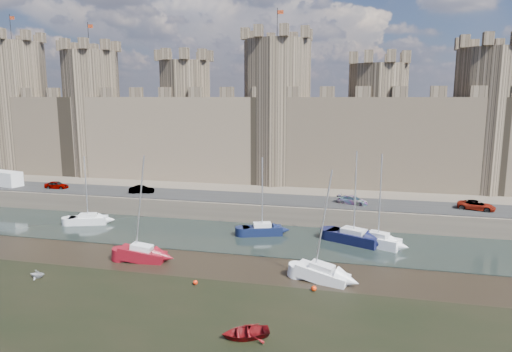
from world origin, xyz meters
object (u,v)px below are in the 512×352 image
Objects in this scene: sailboat_4 at (142,254)px; car_0 at (57,185)px; sailboat_1 at (262,229)px; car_2 at (353,200)px; sailboat_3 at (354,237)px; sailboat_2 at (378,240)px; sailboat_0 at (88,219)px; car_3 at (476,205)px; van at (6,179)px; car_1 at (142,190)px; sailboat_5 at (322,273)px.

car_0 is at bearing 136.81° from sailboat_4.
sailboat_1 reaches higher than car_0.
sailboat_4 is (24.40, -19.57, -2.32)m from car_0.
car_2 is 9.12m from sailboat_3.
sailboat_2 is at bearing 9.15° from sailboat_3.
sailboat_0 is (-33.67, -8.92, -2.36)m from car_2.
car_3 is 0.50× the size of sailboat_0.
car_0 is 31.37m from sailboat_4.
car_3 is at bearing -0.62° from sailboat_1.
sailboat_4 reaches higher than car_2.
van is at bearing 106.48° from car_3.
car_3 is 69.17m from van.
van is (-69.17, -0.47, 0.58)m from car_3.
sailboat_0 reaches higher than car_1.
sailboat_2 reaches higher than car_3.
van reaches higher than car_1.
car_2 is 10.30m from sailboat_2.
sailboat_0 is 23.26m from sailboat_1.
sailboat_5 reaches higher than car_0.
sailboat_2 is (13.52, -1.28, 0.06)m from sailboat_1.
car_3 reaches higher than car_0.
sailboat_4 reaches higher than van.
sailboat_2 is at bearing 18.67° from sailboat_4.
sailboat_3 is (34.08, 0.10, 0.09)m from sailboat_0.
sailboat_2 is 12.14m from sailboat_5.
sailboat_3 is (10.83, -0.55, 0.05)m from sailboat_1.
sailboat_4 reaches higher than car_0.
sailboat_1 is (43.57, -8.19, -2.94)m from van.
car_0 is 0.40× the size of sailboat_0.
sailboat_3 is at bearing 3.16° from van.
sailboat_3 is 0.97× the size of sailboat_4.
sailboat_1 is (-10.41, -8.27, -2.32)m from car_2.
sailboat_0 is 33.63m from sailboat_5.
car_3 is at bearing 63.83° from sailboat_2.
sailboat_0 is at bearing 121.30° from car_2.
sailboat_3 reaches higher than car_3.
sailboat_1 is at bearing -129.27° from car_1.
sailboat_4 is (9.99, -19.48, -2.30)m from car_1.
sailboat_5 is at bearing -39.76° from sailboat_0.
car_0 is 0.38× the size of sailboat_1.
car_2 is 0.39× the size of sailboat_5.
sailboat_3 reaches higher than sailboat_1.
van is (-9.15, -0.05, 0.59)m from car_0.
sailboat_1 is 0.91× the size of sailboat_2.
sailboat_5 is (-17.28, -20.91, -2.37)m from car_3.
sailboat_0 is 17.01m from sailboat_4.
car_2 is at bearing 117.05° from sailboat_3.
sailboat_1 is 10.84m from sailboat_3.
car_0 is 14.41m from car_1.
sailboat_4 is 18.36m from sailboat_5.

